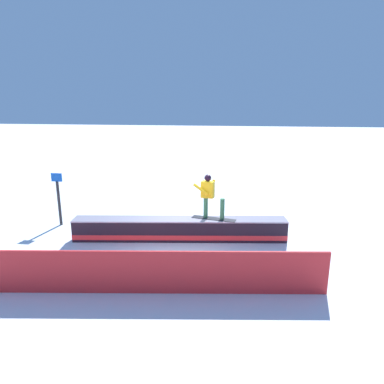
# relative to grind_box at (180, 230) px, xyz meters

# --- Properties ---
(ground_plane) EXTENTS (120.00, 120.00, 0.00)m
(ground_plane) POSITION_rel_grind_box_xyz_m (0.00, 0.00, -0.33)
(ground_plane) COLOR white
(grind_box) EXTENTS (6.95, 1.63, 0.72)m
(grind_box) POSITION_rel_grind_box_xyz_m (0.00, 0.00, 0.00)
(grind_box) COLOR black
(grind_box) RESTS_ON ground_plane
(snowboarder) EXTENTS (1.47, 0.55, 1.46)m
(snowboarder) POSITION_rel_grind_box_xyz_m (-0.95, -0.19, 1.19)
(snowboarder) COLOR black
(snowboarder) RESTS_ON grind_box
(safety_fence) EXTENTS (8.09, 1.22, 1.07)m
(safety_fence) POSITION_rel_grind_box_xyz_m (0.00, 3.32, 0.21)
(safety_fence) COLOR red
(safety_fence) RESTS_ON ground_plane
(trail_marker) EXTENTS (0.40, 0.10, 1.94)m
(trail_marker) POSITION_rel_grind_box_xyz_m (4.62, -0.73, 0.71)
(trail_marker) COLOR #262628
(trail_marker) RESTS_ON ground_plane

